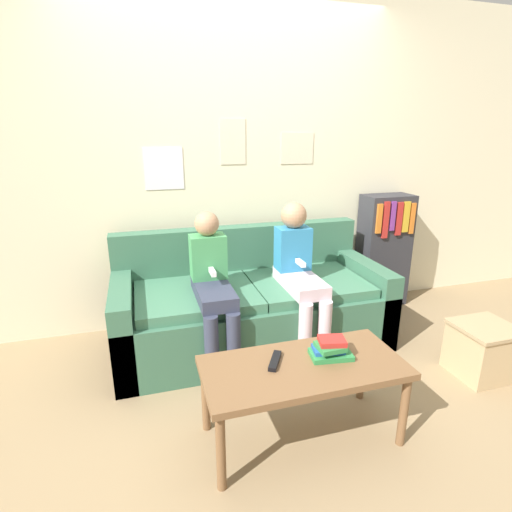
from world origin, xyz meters
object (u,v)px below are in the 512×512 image
Objects in this scene: person_right at (300,270)px; coffee_table at (303,373)px; couch at (251,306)px; bookshelf at (383,250)px; storage_box at (483,350)px; person_left at (213,283)px; tv_remote at (275,361)px.

coffee_table is at bearing -110.89° from person_right.
person_right is at bearing -34.04° from couch.
storage_box is at bearing -91.02° from bookshelf.
couch is 1.83× the size of person_right.
person_right is at bearing 147.39° from storage_box.
person_left is 6.23× the size of tv_remote.
person_right is at bearing 89.39° from tv_remote.
person_left is 1.03× the size of bookshelf.
person_right is at bearing -152.47° from bookshelf.
couch is 1.89× the size of person_left.
couch is at bearing 110.35° from tv_remote.
tv_remote is at bearing -78.18° from person_left.
tv_remote is (-0.46, -0.80, -0.17)m from person_right.
bookshelf is at bearing 88.98° from storage_box.
couch is at bearing -165.62° from bookshelf.
tv_remote is 0.45× the size of storage_box.
person_left reaches higher than tv_remote.
person_right is 0.94m from tv_remote.
person_right reaches higher than bookshelf.
couch is 1.03m from tv_remote.
tv_remote is 1.53m from storage_box.
couch is 1.60m from storage_box.
person_right is 1.20m from bookshelf.
couch is 5.32× the size of storage_box.
bookshelf is (1.52, 1.35, 0.07)m from tv_remote.
person_right reaches higher than couch.
person_right reaches higher than storage_box.
bookshelf reaches higher than storage_box.
coffee_table is 1.39m from storage_box.
tv_remote is 2.04m from bookshelf.
bookshelf is (1.39, 1.41, 0.13)m from coffee_table.
tv_remote is at bearing -119.95° from person_right.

